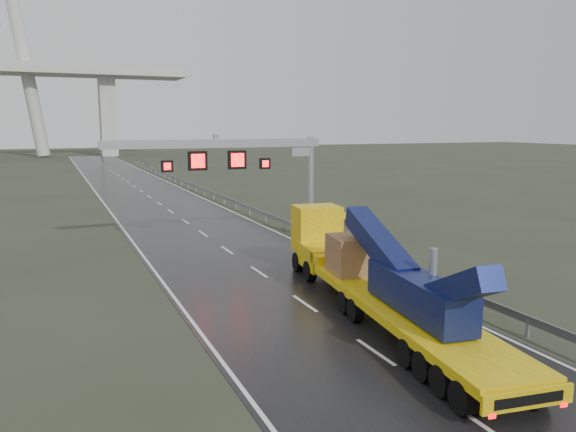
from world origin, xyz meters
name	(u,v)px	position (x,y,z in m)	size (l,w,h in m)	color
ground	(348,334)	(0.00, 0.00, 0.00)	(400.00, 400.00, 0.00)	#2B3021
road	(159,204)	(0.00, 40.00, 0.01)	(11.00, 200.00, 0.02)	black
guardrail	(246,206)	(6.10, 30.00, 0.70)	(0.20, 140.00, 1.40)	gray
sign_gantry	(247,161)	(2.10, 17.99, 5.61)	(14.90, 1.20, 7.42)	silver
heavy_haul_truck	(364,268)	(2.38, 2.84, 1.69)	(4.97, 18.69, 4.35)	yellow
exit_sign_pair	(344,223)	(7.10, 13.29, 1.74)	(1.44, 0.31, 2.49)	#96989E
striped_barrier	(324,241)	(6.00, 14.00, 0.51)	(0.60, 0.32, 1.01)	red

